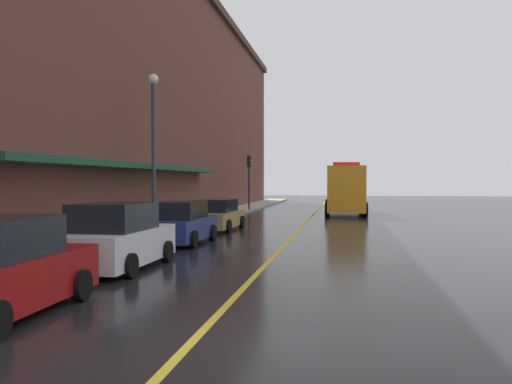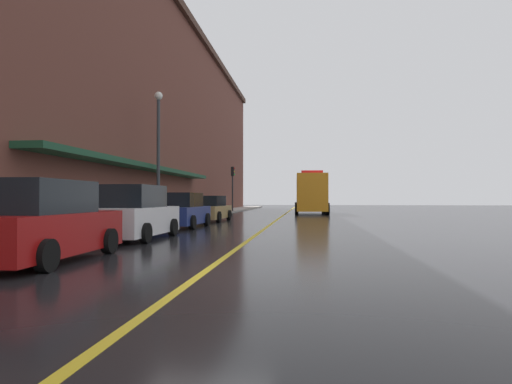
% 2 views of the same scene
% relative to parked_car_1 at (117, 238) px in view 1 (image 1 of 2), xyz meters
% --- Properties ---
extents(ground_plane, '(112.00, 112.00, 0.00)m').
position_rel_parked_car_1_xyz_m(ground_plane, '(3.99, 18.55, -0.86)').
color(ground_plane, black).
extents(sidewalk_left, '(2.40, 70.00, 0.15)m').
position_rel_parked_car_1_xyz_m(sidewalk_left, '(-2.21, 18.55, -0.78)').
color(sidewalk_left, '#ADA8A0').
rests_on(sidewalk_left, ground).
extents(lane_center_stripe, '(0.16, 70.00, 0.01)m').
position_rel_parked_car_1_xyz_m(lane_center_stripe, '(3.99, 18.55, -0.85)').
color(lane_center_stripe, gold).
rests_on(lane_center_stripe, ground).
extents(brick_building_left, '(12.51, 64.00, 15.91)m').
position_rel_parked_car_1_xyz_m(brick_building_left, '(-9.08, 17.54, 7.10)').
color(brick_building_left, brown).
rests_on(brick_building_left, ground).
extents(parked_car_1, '(2.14, 4.46, 1.84)m').
position_rel_parked_car_1_xyz_m(parked_car_1, '(0.00, 0.00, 0.00)').
color(parked_car_1, silver).
rests_on(parked_car_1, ground).
extents(parked_car_2, '(2.06, 4.25, 1.66)m').
position_rel_parked_car_1_xyz_m(parked_car_2, '(-0.03, 6.04, -0.08)').
color(parked_car_2, navy).
rests_on(parked_car_2, ground).
extents(parked_car_3, '(2.10, 4.53, 1.55)m').
position_rel_parked_car_1_xyz_m(parked_car_3, '(0.04, 11.80, -0.13)').
color(parked_car_3, '#A5844C').
rests_on(parked_car_3, ground).
extents(utility_truck, '(3.04, 7.92, 3.70)m').
position_rel_parked_car_1_xyz_m(utility_truck, '(6.25, 25.39, 0.90)').
color(utility_truck, orange).
rests_on(utility_truck, ground).
extents(parking_meter_0, '(0.14, 0.18, 1.33)m').
position_rel_parked_car_1_xyz_m(parking_meter_0, '(-1.36, -2.48, 0.20)').
color(parking_meter_0, '#4C4C51').
rests_on(parking_meter_0, sidewalk_left).
extents(parking_meter_1, '(0.14, 0.18, 1.33)m').
position_rel_parked_car_1_xyz_m(parking_meter_1, '(-1.36, 3.45, 0.20)').
color(parking_meter_1, '#4C4C51').
rests_on(parking_meter_1, sidewalk_left).
extents(street_lamp_left, '(0.44, 0.44, 6.94)m').
position_rel_parked_car_1_xyz_m(street_lamp_left, '(-1.96, 8.22, 3.54)').
color(street_lamp_left, '#33383D').
rests_on(street_lamp_left, sidewalk_left).
extents(traffic_light_near, '(0.38, 0.36, 4.30)m').
position_rel_parked_car_1_xyz_m(traffic_light_near, '(-1.30, 27.94, 2.30)').
color(traffic_light_near, '#232326').
rests_on(traffic_light_near, sidewalk_left).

